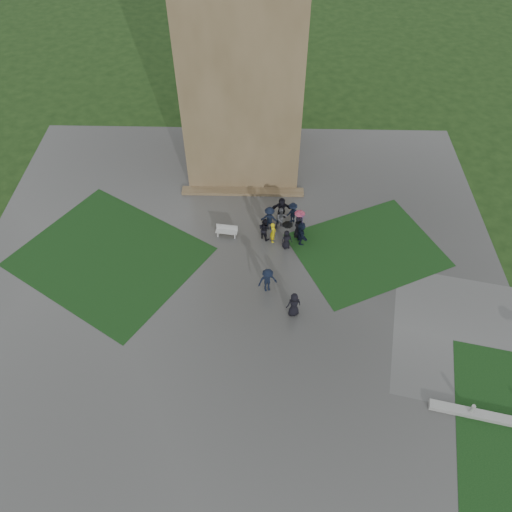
{
  "coord_description": "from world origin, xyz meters",
  "views": [
    {
      "loc": [
        1.66,
        -17.6,
        24.34
      ],
      "look_at": [
        1.16,
        3.22,
        1.2
      ],
      "focal_mm": 35.0,
      "sensor_mm": 36.0,
      "label": 1
    }
  ],
  "objects_px": {
    "pedestrian_mid": "(268,280)",
    "pedestrian_near": "(294,304)",
    "tower": "(243,46)",
    "bench": "(227,231)"
  },
  "relations": [
    {
      "from": "bench",
      "to": "pedestrian_mid",
      "type": "bearing_deg",
      "value": -51.65
    },
    {
      "from": "tower",
      "to": "pedestrian_mid",
      "type": "height_order",
      "value": "tower"
    },
    {
      "from": "tower",
      "to": "pedestrian_mid",
      "type": "distance_m",
      "value": 15.84
    },
    {
      "from": "tower",
      "to": "pedestrian_mid",
      "type": "bearing_deg",
      "value": -81.99
    },
    {
      "from": "pedestrian_near",
      "to": "pedestrian_mid",
      "type": "bearing_deg",
      "value": -65.57
    },
    {
      "from": "bench",
      "to": "pedestrian_mid",
      "type": "relative_size",
      "value": 0.83
    },
    {
      "from": "tower",
      "to": "pedestrian_near",
      "type": "height_order",
      "value": "tower"
    },
    {
      "from": "pedestrian_mid",
      "to": "pedestrian_near",
      "type": "height_order",
      "value": "pedestrian_mid"
    },
    {
      "from": "pedestrian_mid",
      "to": "pedestrian_near",
      "type": "relative_size",
      "value": 1.02
    },
    {
      "from": "pedestrian_mid",
      "to": "pedestrian_near",
      "type": "xyz_separation_m",
      "value": [
        1.55,
        -1.75,
        -0.02
      ]
    }
  ]
}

